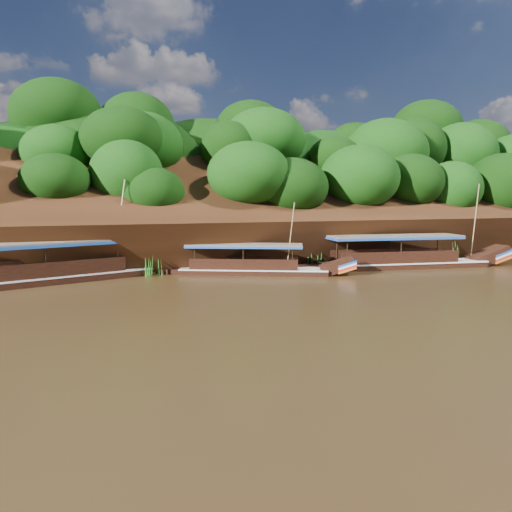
% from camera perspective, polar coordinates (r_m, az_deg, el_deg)
% --- Properties ---
extents(ground, '(160.00, 160.00, 0.00)m').
position_cam_1_polar(ground, '(28.82, 3.11, -4.36)').
color(ground, black).
rests_on(ground, ground).
extents(riverbank, '(120.00, 30.06, 19.40)m').
position_cam_1_polar(riverbank, '(50.15, -6.98, 2.48)').
color(riverbank, black).
rests_on(riverbank, ground).
extents(boat_0, '(16.11, 4.34, 7.06)m').
position_cam_1_polar(boat_0, '(41.45, 17.55, -0.46)').
color(boat_0, black).
rests_on(boat_0, ground).
extents(boat_1, '(12.26, 6.73, 5.59)m').
position_cam_1_polar(boat_1, '(36.07, 0.75, -1.32)').
color(boat_1, black).
rests_on(boat_1, ground).
extents(boat_2, '(16.96, 7.80, 7.30)m').
position_cam_1_polar(boat_2, '(35.44, -20.58, -1.70)').
color(boat_2, black).
rests_on(boat_2, ground).
extents(reeds, '(48.95, 2.03, 1.99)m').
position_cam_1_polar(reeds, '(36.64, -7.61, -0.68)').
color(reeds, '#1D5B16').
rests_on(reeds, ground).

